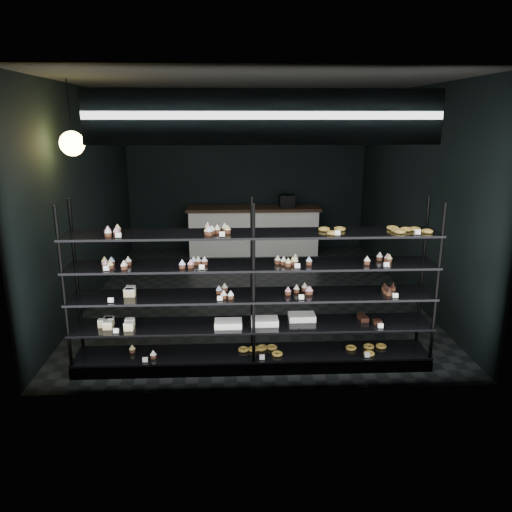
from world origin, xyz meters
name	(u,v)px	position (x,y,z in m)	size (l,w,h in m)	color
room	(252,195)	(0.00, 0.00, 1.60)	(5.01, 6.01, 3.20)	black
display_shelf	(251,314)	(-0.12, -2.45, 0.63)	(4.00, 0.50, 1.91)	black
signage	(264,117)	(0.00, -2.93, 2.75)	(3.30, 0.05, 0.50)	#0E0B3A
pendant_lamp	(72,143)	(-2.20, -1.47, 2.45)	(0.29, 0.29, 0.88)	black
service_counter	(254,230)	(0.13, 2.50, 0.50)	(2.73, 0.65, 1.23)	silver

